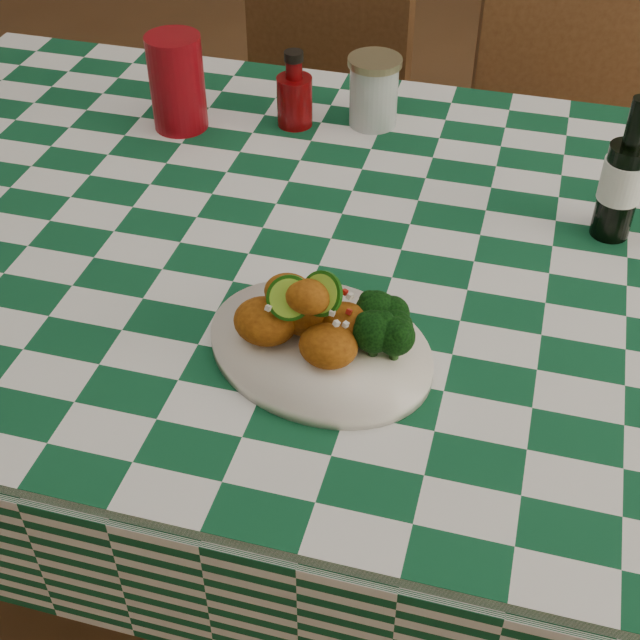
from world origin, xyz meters
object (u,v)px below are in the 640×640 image
(dining_table, at_px, (329,425))
(beer_bottle, at_px, (625,170))
(mason_jar, at_px, (374,91))
(wooden_chair_left, at_px, (294,172))
(ketchup_bottle, at_px, (294,89))
(wooden_chair_right, at_px, (586,174))
(plate, at_px, (320,348))
(fried_chicken_pile, at_px, (311,312))
(red_tumbler, at_px, (177,83))

(dining_table, xyz_separation_m, beer_bottle, (0.38, 0.12, 0.50))
(mason_jar, distance_m, wooden_chair_left, 0.60)
(mason_jar, height_order, wooden_chair_left, mason_jar)
(ketchup_bottle, relative_size, wooden_chair_right, 0.13)
(beer_bottle, bearing_deg, mason_jar, 150.35)
(mason_jar, bearing_deg, beer_bottle, -29.65)
(wooden_chair_left, bearing_deg, beer_bottle, -31.62)
(plate, relative_size, mason_jar, 2.46)
(ketchup_bottle, distance_m, wooden_chair_left, 0.58)
(fried_chicken_pile, distance_m, red_tumbler, 0.61)
(wooden_chair_left, height_order, wooden_chair_right, wooden_chair_right)
(ketchup_bottle, bearing_deg, wooden_chair_left, 107.80)
(mason_jar, bearing_deg, plate, -83.61)
(plate, bearing_deg, fried_chicken_pile, 180.00)
(red_tumbler, distance_m, mason_jar, 0.33)
(fried_chicken_pile, xyz_separation_m, beer_bottle, (0.35, 0.35, 0.04))
(fried_chicken_pile, xyz_separation_m, ketchup_bottle, (-0.18, 0.54, 0.00))
(dining_table, distance_m, red_tumbler, 0.63)
(mason_jar, relative_size, beer_bottle, 0.56)
(plate, relative_size, wooden_chair_right, 0.28)
(mason_jar, xyz_separation_m, wooden_chair_left, (-0.25, 0.36, -0.41))
(red_tumbler, height_order, beer_bottle, beer_bottle)
(wooden_chair_left, relative_size, wooden_chair_right, 0.85)
(ketchup_bottle, height_order, mason_jar, ketchup_bottle)
(mason_jar, bearing_deg, fried_chicken_pile, -84.72)
(dining_table, relative_size, wooden_chair_left, 1.90)
(fried_chicken_pile, bearing_deg, mason_jar, 95.28)
(red_tumbler, bearing_deg, fried_chicken_pile, -53.10)
(dining_table, distance_m, ketchup_bottle, 0.57)
(fried_chicken_pile, relative_size, mason_jar, 1.24)
(ketchup_bottle, relative_size, wooden_chair_left, 0.15)
(dining_table, xyz_separation_m, wooden_chair_right, (0.38, 0.74, 0.12))
(wooden_chair_left, distance_m, wooden_chair_right, 0.65)
(plate, relative_size, ketchup_bottle, 2.24)
(beer_bottle, bearing_deg, fried_chicken_pile, -134.33)
(wooden_chair_right, bearing_deg, wooden_chair_left, 170.39)
(plate, xyz_separation_m, wooden_chair_right, (0.33, 0.98, -0.28))
(dining_table, height_order, mason_jar, mason_jar)
(dining_table, bearing_deg, wooden_chair_right, 63.16)
(fried_chicken_pile, xyz_separation_m, red_tumbler, (-0.37, 0.49, 0.01))
(fried_chicken_pile, bearing_deg, dining_table, 98.83)
(dining_table, distance_m, beer_bottle, 0.64)
(fried_chicken_pile, height_order, wooden_chair_right, wooden_chair_right)
(dining_table, xyz_separation_m, ketchup_bottle, (-0.14, 0.31, 0.46))
(plate, bearing_deg, ketchup_bottle, 109.47)
(red_tumbler, height_order, ketchup_bottle, red_tumbler)
(ketchup_bottle, xyz_separation_m, wooden_chair_right, (0.52, 0.44, -0.34))
(dining_table, height_order, ketchup_bottle, ketchup_bottle)
(fried_chicken_pile, relative_size, wooden_chair_left, 0.17)
(dining_table, bearing_deg, beer_bottle, 17.09)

